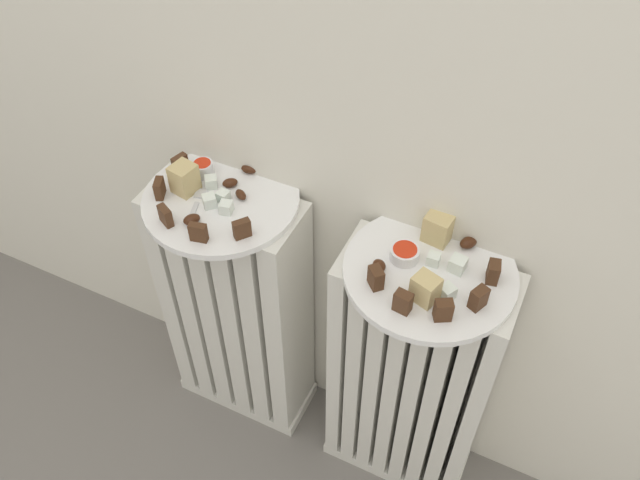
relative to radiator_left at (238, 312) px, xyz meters
name	(u,v)px	position (x,y,z in m)	size (l,w,h in m)	color
radiator_left	(238,312)	(0.00, 0.00, 0.00)	(0.29, 0.13, 0.61)	silver
radiator_right	(409,381)	(0.37, 0.00, 0.00)	(0.29, 0.13, 0.61)	silver
plate_left	(221,200)	(0.00, 0.00, 0.31)	(0.27, 0.27, 0.01)	white
plate_right	(430,272)	(0.37, 0.00, 0.31)	(0.27, 0.27, 0.01)	white
dark_cake_slice_left_0	(180,164)	(-0.10, 0.03, 0.34)	(0.03, 0.01, 0.03)	#472B19
dark_cake_slice_left_1	(159,188)	(-0.09, -0.04, 0.34)	(0.03, 0.01, 0.03)	#472B19
dark_cake_slice_left_2	(165,216)	(-0.05, -0.09, 0.34)	(0.03, 0.01, 0.03)	#472B19
dark_cake_slice_left_3	(198,232)	(0.02, -0.10, 0.34)	(0.03, 0.01, 0.03)	#472B19
dark_cake_slice_left_4	(242,229)	(0.08, -0.06, 0.34)	(0.03, 0.01, 0.03)	#472B19
marble_cake_slice_left_0	(184,179)	(-0.06, -0.01, 0.35)	(0.04, 0.04, 0.05)	tan
turkish_delight_left_0	(209,201)	(-0.01, -0.02, 0.33)	(0.02, 0.02, 0.02)	white
turkish_delight_left_1	(223,196)	(0.01, 0.00, 0.33)	(0.02, 0.02, 0.02)	white
turkish_delight_left_2	(211,182)	(-0.03, 0.02, 0.33)	(0.02, 0.02, 0.02)	white
turkish_delight_left_3	(226,207)	(0.03, -0.03, 0.33)	(0.02, 0.02, 0.02)	white
medjool_date_left_0	(230,183)	(0.00, 0.03, 0.33)	(0.03, 0.02, 0.02)	#3D1E0F
medjool_date_left_1	(241,195)	(0.03, 0.01, 0.33)	(0.03, 0.01, 0.01)	#3D1E0F
medjool_date_left_2	(249,169)	(0.01, 0.08, 0.33)	(0.03, 0.02, 0.02)	#3D1E0F
medjool_date_left_3	(192,219)	(-0.01, -0.07, 0.33)	(0.03, 0.02, 0.02)	#3D1E0F
jam_bowl_left	(203,168)	(-0.06, 0.04, 0.34)	(0.04, 0.04, 0.03)	white
dark_cake_slice_right_0	(376,278)	(0.31, -0.06, 0.34)	(0.03, 0.02, 0.04)	#472B19
dark_cake_slice_right_1	(403,302)	(0.36, -0.09, 0.34)	(0.03, 0.02, 0.04)	#472B19
dark_cake_slice_right_2	(443,310)	(0.42, -0.08, 0.34)	(0.03, 0.02, 0.04)	#472B19
dark_cake_slice_right_3	(479,298)	(0.46, -0.04, 0.34)	(0.03, 0.02, 0.04)	#472B19
dark_cake_slice_right_4	(493,272)	(0.46, 0.02, 0.34)	(0.03, 0.02, 0.04)	#472B19
marble_cake_slice_right_0	(425,289)	(0.38, -0.06, 0.34)	(0.04, 0.03, 0.04)	tan
marble_cake_slice_right_1	(437,229)	(0.36, 0.06, 0.35)	(0.04, 0.03, 0.05)	tan
turkish_delight_right_0	(434,259)	(0.37, 0.01, 0.33)	(0.02, 0.02, 0.02)	white
turkish_delight_right_1	(447,292)	(0.41, -0.04, 0.33)	(0.02, 0.02, 0.02)	white
turkish_delight_right_2	(458,264)	(0.41, 0.02, 0.33)	(0.02, 0.02, 0.02)	white
medjool_date_right_0	(468,243)	(0.41, 0.07, 0.33)	(0.03, 0.02, 0.02)	#3D1E0F
medjool_date_right_1	(379,266)	(0.30, -0.03, 0.33)	(0.02, 0.02, 0.02)	#3D1E0F
jam_bowl_right	(405,253)	(0.33, 0.00, 0.33)	(0.05, 0.05, 0.02)	white
fork	(197,203)	(-0.03, -0.03, 0.32)	(0.04, 0.09, 0.00)	silver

